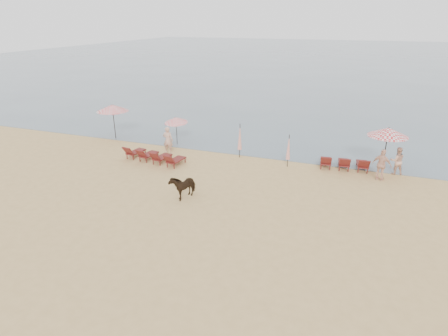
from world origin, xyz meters
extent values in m
plane|color=tan|center=(0.00, 0.00, 0.00)|extent=(120.00, 120.00, 0.00)
cube|color=#51606B|center=(0.00, 80.00, 0.00)|extent=(160.00, 140.00, 0.06)
cube|color=maroon|center=(-6.96, 7.48, 0.33)|extent=(0.81, 1.41, 0.08)
cube|color=maroon|center=(-7.06, 6.77, 0.60)|extent=(0.68, 0.52, 0.59)
cube|color=maroon|center=(-5.92, 7.33, 0.33)|extent=(0.81, 1.41, 0.08)
cube|color=maroon|center=(-6.02, 6.62, 0.60)|extent=(0.68, 0.52, 0.59)
cube|color=maroon|center=(-4.88, 7.18, 0.33)|extent=(0.81, 1.41, 0.08)
cube|color=maroon|center=(-4.98, 6.47, 0.60)|extent=(0.68, 0.52, 0.59)
cube|color=maroon|center=(-3.84, 7.03, 0.33)|extent=(0.81, 1.41, 0.08)
cube|color=maroon|center=(-3.95, 6.32, 0.60)|extent=(0.68, 0.52, 0.59)
cube|color=maroon|center=(4.75, 9.95, 0.33)|extent=(0.74, 1.39, 0.08)
cube|color=maroon|center=(4.82, 9.24, 0.60)|extent=(0.66, 0.49, 0.59)
cube|color=maroon|center=(5.80, 10.05, 0.33)|extent=(0.74, 1.39, 0.08)
cube|color=maroon|center=(5.87, 9.34, 0.60)|extent=(0.66, 0.49, 0.59)
cube|color=maroon|center=(6.84, 10.15, 0.33)|extent=(0.74, 1.39, 0.08)
cube|color=maroon|center=(6.91, 9.44, 0.60)|extent=(0.66, 0.49, 0.59)
cylinder|color=black|center=(-10.53, 10.33, 1.18)|extent=(0.05, 0.05, 2.37)
cone|color=red|center=(-10.53, 10.33, 2.31)|extent=(2.26, 2.26, 0.48)
sphere|color=black|center=(-10.53, 10.33, 2.53)|extent=(0.09, 0.09, 0.09)
cylinder|color=black|center=(-5.60, 10.65, 0.92)|extent=(0.04, 0.04, 1.83)
cone|color=red|center=(-5.60, 10.65, 1.79)|extent=(1.62, 1.65, 0.55)
sphere|color=black|center=(-5.60, 10.65, 1.96)|extent=(0.07, 0.07, 0.07)
cylinder|color=black|center=(7.95, 10.16, 1.24)|extent=(0.06, 0.06, 2.48)
cone|color=red|center=(7.95, 10.16, 2.43)|extent=(2.21, 2.21, 0.50)
sphere|color=black|center=(7.95, 10.16, 2.65)|extent=(0.09, 0.09, 0.09)
cylinder|color=black|center=(-0.62, 9.64, 1.12)|extent=(0.05, 0.05, 2.24)
cone|color=red|center=(-0.62, 9.64, 1.39)|extent=(0.27, 0.27, 1.68)
cylinder|color=black|center=(2.60, 9.05, 1.02)|extent=(0.04, 0.04, 2.03)
cone|color=red|center=(2.60, 9.05, 1.26)|extent=(0.25, 0.25, 1.52)
imported|color=black|center=(-1.54, 3.23, 0.62)|extent=(1.04, 1.59, 1.24)
imported|color=tan|center=(-5.30, 8.79, 0.91)|extent=(0.70, 0.50, 1.81)
imported|color=#D9A388|center=(8.66, 10.09, 0.81)|extent=(0.91, 0.78, 1.62)
imported|color=#E1A88C|center=(7.80, 8.86, 0.89)|extent=(1.13, 0.76, 1.79)
camera|label=1|loc=(6.17, -12.00, 8.41)|focal=30.00mm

